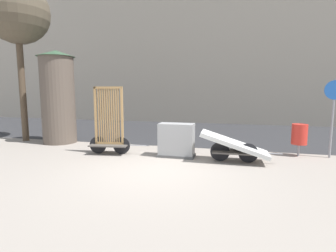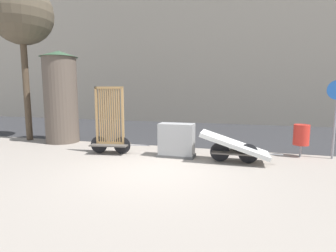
{
  "view_description": "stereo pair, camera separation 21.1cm",
  "coord_description": "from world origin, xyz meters",
  "views": [
    {
      "loc": [
        2.0,
        -6.16,
        2.02
      ],
      "look_at": [
        0.0,
        1.49,
        0.98
      ],
      "focal_mm": 28.0,
      "sensor_mm": 36.0,
      "label": 1
    },
    {
      "loc": [
        2.2,
        -6.1,
        2.02
      ],
      "look_at": [
        0.0,
        1.49,
        0.98
      ],
      "focal_mm": 28.0,
      "sensor_mm": 36.0,
      "label": 2
    }
  ],
  "objects": [
    {
      "name": "bike_cart_with_mattress",
      "position": [
        1.98,
        1.49,
        0.48
      ],
      "size": [
        2.29,
        0.92,
        0.88
      ],
      "rotation": [
        0.0,
        0.0,
        0.03
      ],
      "color": "#4C4742",
      "rests_on": "ground_plane"
    },
    {
      "name": "ground_plane",
      "position": [
        0.0,
        0.0,
        0.0
      ],
      "size": [
        60.0,
        60.0,
        0.0
      ],
      "primitive_type": "plane",
      "color": "gray"
    },
    {
      "name": "building_facade",
      "position": [
        0.0,
        12.66,
        7.07
      ],
      "size": [
        48.0,
        4.0,
        14.15
      ],
      "color": "#9E9384",
      "rests_on": "ground_plane"
    },
    {
      "name": "advertising_column",
      "position": [
        -4.79,
        2.73,
        1.83
      ],
      "size": [
        1.43,
        1.43,
        3.6
      ],
      "color": "brown",
      "rests_on": "ground_plane"
    },
    {
      "name": "trash_bin",
      "position": [
        3.94,
        2.73,
        0.69
      ],
      "size": [
        0.47,
        0.47,
        1.02
      ],
      "color": "gray",
      "rests_on": "ground_plane"
    },
    {
      "name": "bike_cart_with_bedframe",
      "position": [
        -1.97,
        1.49,
        0.79
      ],
      "size": [
        1.97,
        0.82,
        2.18
      ],
      "rotation": [
        0.0,
        0.0,
        0.14
      ],
      "color": "#4C4742",
      "rests_on": "ground_plane"
    },
    {
      "name": "sign_post",
      "position": [
        4.83,
        2.72,
        1.58
      ],
      "size": [
        0.58,
        0.06,
        2.41
      ],
      "color": "gray",
      "rests_on": "ground_plane"
    },
    {
      "name": "utility_cabinet",
      "position": [
        0.22,
        1.67,
        0.48
      ],
      "size": [
        1.14,
        0.58,
        1.05
      ],
      "color": "#4C4C4C",
      "rests_on": "ground_plane"
    },
    {
      "name": "road_strip",
      "position": [
        0.0,
        6.87,
        0.0
      ],
      "size": [
        56.0,
        7.58,
        0.01
      ],
      "color": "#2D2D30",
      "rests_on": "ground_plane"
    },
    {
      "name": "street_tree",
      "position": [
        -6.45,
        2.73,
        5.07
      ],
      "size": [
        2.46,
        2.46,
        6.35
      ],
      "color": "#4C3D2D",
      "rests_on": "ground_plane"
    }
  ]
}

